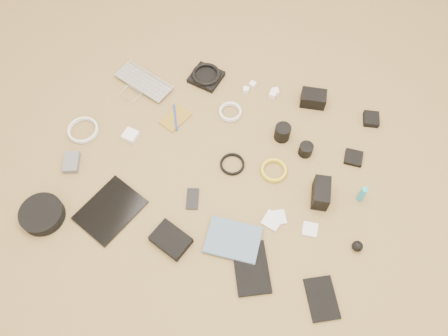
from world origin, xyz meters
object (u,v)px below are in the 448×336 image
(phone, at_px, (193,199))
(paperback, at_px, (228,259))
(dslr_camera, at_px, (313,99))
(laptop, at_px, (138,88))
(tablet, at_px, (110,210))
(headphone_case, at_px, (42,214))

(phone, relative_size, paperback, 0.46)
(dslr_camera, distance_m, paperback, 0.89)
(phone, bearing_deg, laptop, 118.03)
(dslr_camera, bearing_deg, paperback, -107.98)
(tablet, distance_m, headphone_case, 0.28)
(dslr_camera, distance_m, tablet, 1.08)
(phone, height_order, headphone_case, headphone_case)
(phone, height_order, paperback, paperback)
(laptop, xyz_separation_m, paperback, (0.67, -0.71, -0.00))
(dslr_camera, distance_m, headphone_case, 1.33)
(paperback, bearing_deg, laptop, 41.31)
(dslr_camera, relative_size, phone, 1.19)
(laptop, distance_m, phone, 0.67)
(headphone_case, distance_m, paperback, 0.80)
(headphone_case, relative_size, paperback, 0.84)
(dslr_camera, relative_size, paperback, 0.55)
(phone, distance_m, paperback, 0.31)
(tablet, height_order, phone, tablet)
(paperback, bearing_deg, dslr_camera, -13.52)
(dslr_camera, bearing_deg, tablet, -138.20)
(dslr_camera, xyz_separation_m, headphone_case, (-0.97, -0.91, -0.01))
(headphone_case, bearing_deg, tablet, 22.05)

